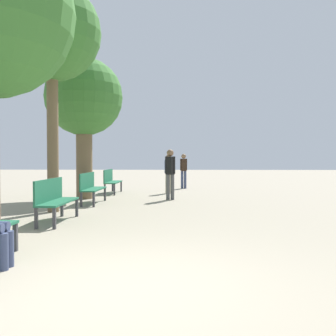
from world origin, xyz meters
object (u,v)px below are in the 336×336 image
Objects in this scene: bench_row_1 at (54,197)px; bench_row_3 at (111,180)px; pedestrian_far at (184,169)px; bench_row_2 at (91,186)px; pedestrian_mid at (170,171)px; tree_row_2 at (84,99)px; pedestrian_near at (168,171)px; tree_row_1 at (52,34)px.

bench_row_1 and bench_row_3 have the same top height.
bench_row_2 is at bearing -116.69° from pedestrian_far.
bench_row_2 is at bearing -90.00° from bench_row_3.
bench_row_2 is 6.50m from pedestrian_far.
pedestrian_mid is (2.43, 4.45, 0.42)m from bench_row_1.
tree_row_2 is (-0.56, 1.41, 2.88)m from bench_row_2.
tree_row_2 is at bearing -106.28° from bench_row_3.
bench_row_3 is 2.32m from pedestrian_near.
tree_row_2 is 3.14× the size of pedestrian_near.
pedestrian_far is (0.49, 4.69, -0.06)m from pedestrian_mid.
bench_row_2 is 1.00× the size of bench_row_3.
pedestrian_mid is (2.99, -0.31, -2.46)m from tree_row_2.
tree_row_1 is 3.73× the size of pedestrian_far.
pedestrian_far reaches higher than bench_row_3.
bench_row_1 is 1.09× the size of pedestrian_near.
pedestrian_mid reaches higher than bench_row_1.
tree_row_1 reaches higher than bench_row_3.
bench_row_2 is 0.35× the size of tree_row_2.
pedestrian_near reaches higher than bench_row_3.
bench_row_2 is at bearing 90.00° from bench_row_1.
bench_row_1 is 0.28× the size of tree_row_1.
bench_row_1 is 5.59m from tree_row_2.
tree_row_2 is at bearing 90.00° from tree_row_1.
tree_row_2 is at bearing 111.75° from bench_row_2.
pedestrian_mid is at bearing 24.44° from bench_row_2.
pedestrian_far is (2.91, 5.80, 0.37)m from bench_row_2.
tree_row_1 reaches higher than tree_row_2.
bench_row_1 is 0.35× the size of tree_row_2.
bench_row_1 is at bearing -90.00° from bench_row_2.
pedestrian_near is (2.29, 0.08, 0.34)m from bench_row_3.
bench_row_1 is at bearing -118.63° from pedestrian_mid.
bench_row_3 is 1.00× the size of pedestrian_mid.
pedestrian_near is at bearing 93.34° from pedestrian_mid.
pedestrian_near is 0.97× the size of pedestrian_far.
tree_row_2 reaches higher than pedestrian_far.
pedestrian_mid is at bearing -86.66° from pedestrian_near.
bench_row_2 is 1.09× the size of pedestrian_near.
tree_row_2 is (-0.56, -1.93, 2.88)m from bench_row_3.
bench_row_2 is at bearing -123.85° from pedestrian_near.
tree_row_2 is at bearing 174.10° from pedestrian_mid.
pedestrian_far is (2.91, 2.45, 0.37)m from bench_row_3.
pedestrian_mid is at bearing -5.90° from tree_row_2.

